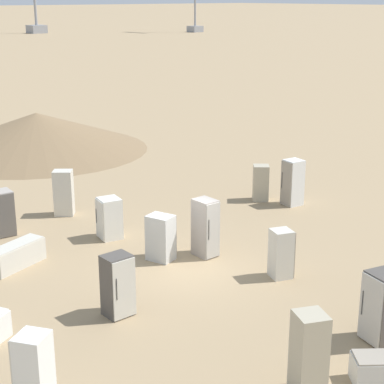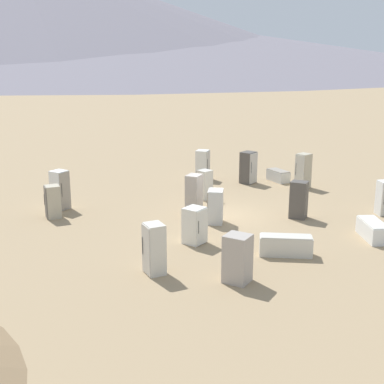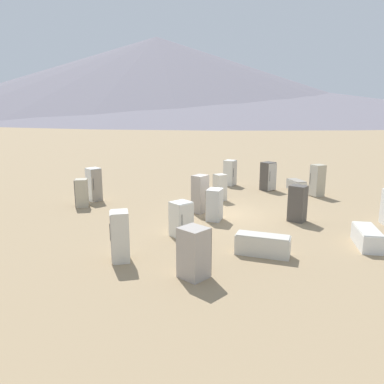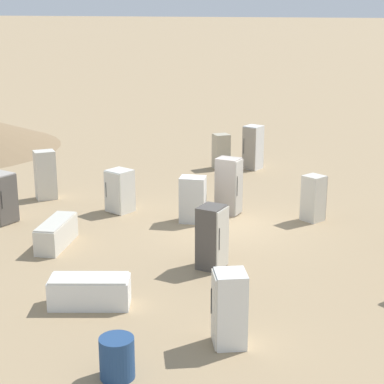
{
  "view_description": "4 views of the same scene",
  "coord_description": "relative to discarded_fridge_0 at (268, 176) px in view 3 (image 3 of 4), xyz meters",
  "views": [
    {
      "loc": [
        -13.99,
        11.67,
        8.07
      ],
      "look_at": [
        1.02,
        -1.24,
        1.98
      ],
      "focal_mm": 60.0,
      "sensor_mm": 36.0,
      "label": 1
    },
    {
      "loc": [
        21.63,
        8.09,
        7.32
      ],
      "look_at": [
        0.27,
        -1.35,
        1.06
      ],
      "focal_mm": 50.0,
      "sensor_mm": 36.0,
      "label": 2
    },
    {
      "loc": [
        14.91,
        9.41,
        5.14
      ],
      "look_at": [
        0.69,
        -1.45,
        1.07
      ],
      "focal_mm": 35.0,
      "sensor_mm": 36.0,
      "label": 3
    },
    {
      "loc": [
        -7.95,
        17.39,
        6.56
      ],
      "look_at": [
        1.17,
        -0.2,
        0.89
      ],
      "focal_mm": 60.0,
      "sensor_mm": 36.0,
      "label": 4
    }
  ],
  "objects": [
    {
      "name": "discarded_fridge_2",
      "position": [
        9.89,
        4.67,
        -0.51
      ],
      "size": [
        1.19,
        2.01,
        0.75
      ],
      "rotation": [
        0.0,
        0.0,
        0.32
      ],
      "color": "beige",
      "rests_on": "ground_plane"
    },
    {
      "name": "discarded_fridge_10",
      "position": [
        -1.1,
        1.44,
        -0.57
      ],
      "size": [
        1.41,
        1.52,
        0.65
      ],
      "rotation": [
        0.0,
        0.0,
        2.46
      ],
      "color": "silver",
      "rests_on": "ground_plane"
    },
    {
      "name": "discarded_fridge_8",
      "position": [
        7.43,
        0.93,
        -0.15
      ],
      "size": [
        0.94,
        0.86,
        1.48
      ],
      "rotation": [
        0.0,
        0.0,
        3.45
      ],
      "color": "silver",
      "rests_on": "ground_plane"
    },
    {
      "name": "discarded_fridge_3",
      "position": [
        9.65,
        -5.98,
        -0.15
      ],
      "size": [
        0.89,
        0.88,
        1.48
      ],
      "rotation": [
        0.0,
        0.0,
        3.97
      ],
      "color": "#B2A88E",
      "rests_on": "ground_plane"
    },
    {
      "name": "discarded_fridge_13",
      "position": [
        13.29,
        1.04,
        -0.01
      ],
      "size": [
        0.92,
        0.93,
        1.75
      ],
      "rotation": [
        0.0,
        0.0,
        4.01
      ],
      "color": "beige",
      "rests_on": "ground_plane"
    },
    {
      "name": "discarded_fridge_4",
      "position": [
        5.24,
        4.06,
        -0.05
      ],
      "size": [
        0.66,
        0.72,
        1.67
      ],
      "rotation": [
        0.0,
        0.0,
        1.56
      ],
      "color": "#4C4742",
      "rests_on": "ground_plane"
    },
    {
      "name": "discarded_fridge_0",
      "position": [
        0.0,
        0.0,
        0.0
      ],
      "size": [
        0.92,
        0.89,
        1.78
      ],
      "rotation": [
        0.0,
        0.0,
        6.03
      ],
      "color": "#4C4742",
      "rests_on": "ground_plane"
    },
    {
      "name": "mountain_ridge_1",
      "position": [
        -160.11,
        -155.82,
        22.82
      ],
      "size": [
        280.3,
        280.3,
        47.41
      ],
      "color": "slate",
      "rests_on": "ground_plane"
    },
    {
      "name": "discarded_fridge_12",
      "position": [
        4.06,
        -0.97,
        -0.15
      ],
      "size": [
        0.76,
        0.78,
        1.48
      ],
      "rotation": [
        0.0,
        0.0,
        2.77
      ],
      "color": "beige",
      "rests_on": "ground_plane"
    },
    {
      "name": "discarded_fridge_9",
      "position": [
        10.08,
        1.11,
        -0.17
      ],
      "size": [
        0.88,
        0.87,
        1.43
      ],
      "rotation": [
        0.0,
        0.0,
        6.07
      ],
      "color": "silver",
      "rests_on": "ground_plane"
    },
    {
      "name": "ground_plane",
      "position": [
        6.43,
        0.85,
        -0.89
      ],
      "size": [
        1000.0,
        1000.0,
        0.0
      ],
      "primitive_type": "plane",
      "color": "#9E8460"
    },
    {
      "name": "discarded_fridge_5",
      "position": [
        6.76,
        -0.36,
        0.05
      ],
      "size": [
        0.79,
        0.58,
        1.89
      ],
      "rotation": [
        0.0,
        0.0,
        1.57
      ],
      "color": "#A89E93",
      "rests_on": "ground_plane"
    },
    {
      "name": "discarded_fridge_11",
      "position": [
        0.18,
        -2.7,
        -0.04
      ],
      "size": [
        0.78,
        0.79,
        1.7
      ],
      "rotation": [
        0.0,
        0.0,
        0.12
      ],
      "color": "silver",
      "rests_on": "ground_plane"
    },
    {
      "name": "discarded_fridge_7",
      "position": [
        -0.25,
        3.03,
        0.04
      ],
      "size": [
        0.9,
        0.85,
        1.87
      ],
      "rotation": [
        0.0,
        0.0,
        4.27
      ],
      "color": "#B2A88E",
      "rests_on": "ground_plane"
    },
    {
      "name": "discarded_fridge_1",
      "position": [
        6.73,
        7.4,
        -0.54
      ],
      "size": [
        1.96,
        1.49,
        0.71
      ],
      "rotation": [
        0.0,
        0.0,
        5.19
      ],
      "color": "white",
      "rests_on": "ground_plane"
    },
    {
      "name": "discarded_fridge_6",
      "position": [
        12.79,
        3.8,
        -0.09
      ],
      "size": [
        0.85,
        0.87,
        1.6
      ],
      "rotation": [
        0.0,
        0.0,
        1.46
      ],
      "color": "#A89E93",
      "rests_on": "ground_plane"
    },
    {
      "name": "discarded_fridge_14",
      "position": [
        8.41,
        -6.51,
        0.04
      ],
      "size": [
        0.76,
        0.8,
        1.85
      ],
      "rotation": [
        0.0,
        0.0,
        6.12
      ],
      "color": "white",
      "rests_on": "ground_plane"
    },
    {
      "name": "mountain_ridge_0",
      "position": [
        -180.62,
        -123.41,
        10.17
      ],
      "size": [
        314.81,
        314.81,
        22.12
      ],
      "color": "slate",
      "rests_on": "ground_plane"
    }
  ]
}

